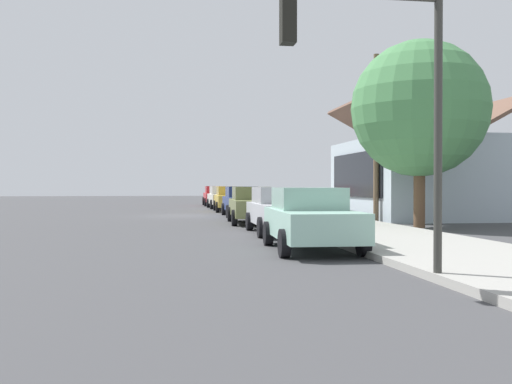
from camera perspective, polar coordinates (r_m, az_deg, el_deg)
ground_plane at (r=31.32m, az=-6.86°, el=-2.36°), size 120.00×120.00×0.00m
sidewalk_curb at (r=31.97m, az=3.23°, el=-2.15°), size 60.00×4.20×0.16m
car_cherry at (r=47.00m, az=-4.05°, el=-0.36°), size 4.76×2.02×1.59m
car_ivory at (r=41.37m, az=-3.37°, el=-0.49°), size 4.67×2.08×1.59m
car_mustard at (r=36.42m, az=-2.61°, el=-0.65°), size 4.90×2.06×1.59m
car_navy at (r=30.74m, az=-1.41°, el=-0.90°), size 4.47×1.98×1.59m
car_olive at (r=24.98m, az=-0.43°, el=-1.25°), size 4.82×2.10×1.59m
car_silver at (r=19.72m, az=2.36°, el=-1.76°), size 4.90×2.00×1.59m
car_seafoam at (r=14.67m, az=5.47°, el=-2.60°), size 4.46×2.19×1.59m
storefront_building at (r=30.75m, az=16.26°, el=1.52°), size 9.86×7.49×6.00m
shade_tree at (r=23.30m, az=15.93°, el=7.92°), size 5.27×5.27×7.25m
traffic_light_main at (r=9.98m, az=12.04°, el=11.28°), size 0.37×2.79×5.20m
utility_pole_wooden at (r=26.28m, az=11.84°, el=5.62°), size 1.80×0.24×7.50m
fire_hydrant_red at (r=37.12m, az=-0.61°, el=-1.12°), size 0.22×0.22×0.71m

